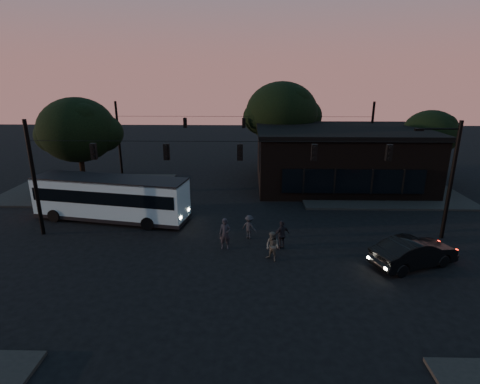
{
  "coord_description": "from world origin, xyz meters",
  "views": [
    {
      "loc": [
        0.53,
        -18.43,
        10.06
      ],
      "look_at": [
        0.0,
        4.0,
        3.0
      ],
      "focal_mm": 28.0,
      "sensor_mm": 36.0,
      "label": 1
    }
  ],
  "objects_px": {
    "car": "(414,252)",
    "pedestrian_a": "(225,234)",
    "building": "(340,157)",
    "bus": "(111,196)",
    "pedestrian_c": "(282,235)",
    "pedestrian_b": "(272,246)",
    "pedestrian_d": "(249,227)"
  },
  "relations": [
    {
      "from": "pedestrian_c",
      "to": "building",
      "type": "bearing_deg",
      "value": -145.96
    },
    {
      "from": "bus",
      "to": "pedestrian_c",
      "type": "relative_size",
      "value": 6.32
    },
    {
      "from": "building",
      "to": "pedestrian_a",
      "type": "distance_m",
      "value": 17.07
    },
    {
      "from": "bus",
      "to": "car",
      "type": "height_order",
      "value": "bus"
    },
    {
      "from": "pedestrian_b",
      "to": "pedestrian_c",
      "type": "height_order",
      "value": "pedestrian_c"
    },
    {
      "from": "pedestrian_c",
      "to": "bus",
      "type": "bearing_deg",
      "value": -51.66
    },
    {
      "from": "bus",
      "to": "pedestrian_a",
      "type": "bearing_deg",
      "value": -17.53
    },
    {
      "from": "pedestrian_c",
      "to": "pedestrian_d",
      "type": "height_order",
      "value": "pedestrian_c"
    },
    {
      "from": "bus",
      "to": "pedestrian_c",
      "type": "height_order",
      "value": "bus"
    },
    {
      "from": "bus",
      "to": "pedestrian_a",
      "type": "distance_m",
      "value": 9.61
    },
    {
      "from": "building",
      "to": "bus",
      "type": "xyz_separation_m",
      "value": [
        -18.29,
        -9.32,
        -0.95
      ]
    },
    {
      "from": "car",
      "to": "pedestrian_a",
      "type": "bearing_deg",
      "value": 56.88
    },
    {
      "from": "car",
      "to": "pedestrian_a",
      "type": "height_order",
      "value": "pedestrian_a"
    },
    {
      "from": "pedestrian_a",
      "to": "pedestrian_d",
      "type": "height_order",
      "value": "pedestrian_a"
    },
    {
      "from": "bus",
      "to": "pedestrian_c",
      "type": "xyz_separation_m",
      "value": [
        11.84,
        -4.49,
        -0.86
      ]
    },
    {
      "from": "pedestrian_a",
      "to": "pedestrian_c",
      "type": "bearing_deg",
      "value": 5.8
    },
    {
      "from": "car",
      "to": "pedestrian_c",
      "type": "height_order",
      "value": "pedestrian_c"
    },
    {
      "from": "bus",
      "to": "pedestrian_c",
      "type": "bearing_deg",
      "value": -10.15
    },
    {
      "from": "bus",
      "to": "pedestrian_b",
      "type": "height_order",
      "value": "bus"
    },
    {
      "from": "bus",
      "to": "pedestrian_a",
      "type": "xyz_separation_m",
      "value": [
        8.44,
        -4.51,
        -0.8
      ]
    },
    {
      "from": "bus",
      "to": "pedestrian_c",
      "type": "distance_m",
      "value": 12.69
    },
    {
      "from": "car",
      "to": "pedestrian_a",
      "type": "distance_m",
      "value": 10.6
    },
    {
      "from": "pedestrian_b",
      "to": "pedestrian_d",
      "type": "distance_m",
      "value": 3.25
    },
    {
      "from": "building",
      "to": "car",
      "type": "distance_m",
      "value": 15.86
    },
    {
      "from": "pedestrian_b",
      "to": "pedestrian_c",
      "type": "relative_size",
      "value": 0.94
    },
    {
      "from": "building",
      "to": "bus",
      "type": "distance_m",
      "value": 20.55
    },
    {
      "from": "bus",
      "to": "pedestrian_d",
      "type": "height_order",
      "value": "bus"
    },
    {
      "from": "building",
      "to": "pedestrian_c",
      "type": "relative_size",
      "value": 8.52
    },
    {
      "from": "car",
      "to": "pedestrian_d",
      "type": "xyz_separation_m",
      "value": [
        -8.98,
        3.44,
        -0.03
      ]
    },
    {
      "from": "building",
      "to": "pedestrian_c",
      "type": "distance_m",
      "value": 15.34
    },
    {
      "from": "car",
      "to": "pedestrian_a",
      "type": "xyz_separation_m",
      "value": [
        -10.42,
        1.91,
        0.15
      ]
    },
    {
      "from": "building",
      "to": "car",
      "type": "height_order",
      "value": "building"
    }
  ]
}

